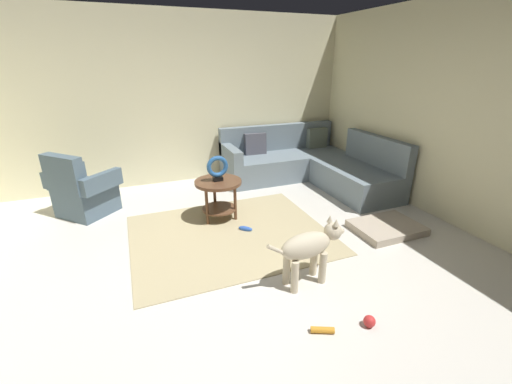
# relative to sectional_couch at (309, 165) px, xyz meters

# --- Properties ---
(ground_plane) EXTENTS (6.00, 6.00, 0.10)m
(ground_plane) POSITION_rel_sectional_couch_xyz_m (-1.99, -2.02, -0.34)
(ground_plane) COLOR silver
(wall_back) EXTENTS (6.00, 0.12, 2.70)m
(wall_back) POSITION_rel_sectional_couch_xyz_m (-1.99, 0.92, 1.06)
(wall_back) COLOR beige
(wall_back) RESTS_ON ground_plane
(wall_right) EXTENTS (0.12, 6.00, 2.70)m
(wall_right) POSITION_rel_sectional_couch_xyz_m (0.95, -2.02, 1.06)
(wall_right) COLOR beige
(wall_right) RESTS_ON ground_plane
(area_rug) EXTENTS (2.30, 1.90, 0.01)m
(area_rug) POSITION_rel_sectional_couch_xyz_m (-1.84, -1.32, -0.28)
(area_rug) COLOR tan
(area_rug) RESTS_ON ground_plane
(sectional_couch) EXTENTS (2.20, 2.25, 0.88)m
(sectional_couch) POSITION_rel_sectional_couch_xyz_m (0.00, 0.00, 0.00)
(sectional_couch) COLOR slate
(sectional_couch) RESTS_ON ground_plane
(armchair) EXTENTS (0.99, 0.99, 0.88)m
(armchair) POSITION_rel_sectional_couch_xyz_m (-3.49, -0.05, 0.03)
(armchair) COLOR #4C6070
(armchair) RESTS_ON ground_plane
(side_table) EXTENTS (0.60, 0.60, 0.54)m
(side_table) POSITION_rel_sectional_couch_xyz_m (-1.83, -0.86, 0.13)
(side_table) COLOR brown
(side_table) RESTS_ON ground_plane
(torus_sculpture) EXTENTS (0.28, 0.08, 0.33)m
(torus_sculpture) POSITION_rel_sectional_couch_xyz_m (-1.83, -0.86, 0.42)
(torus_sculpture) COLOR black
(torus_sculpture) RESTS_ON side_table
(dog_bed_mat) EXTENTS (0.80, 0.60, 0.09)m
(dog_bed_mat) POSITION_rel_sectional_couch_xyz_m (-0.01, -1.94, -0.24)
(dog_bed_mat) COLOR #B2A38E
(dog_bed_mat) RESTS_ON ground_plane
(dog) EXTENTS (0.85, 0.27, 0.63)m
(dog) POSITION_rel_sectional_couch_xyz_m (-1.42, -2.46, 0.09)
(dog) COLOR beige
(dog) RESTS_ON ground_plane
(dog_toy_ball) EXTENTS (0.10, 0.10, 0.10)m
(dog_toy_ball) POSITION_rel_sectional_couch_xyz_m (-1.25, -3.15, -0.24)
(dog_toy_ball) COLOR red
(dog_toy_ball) RESTS_ON ground_plane
(dog_toy_rope) EXTENTS (0.19, 0.12, 0.05)m
(dog_toy_rope) POSITION_rel_sectional_couch_xyz_m (-1.63, -3.07, -0.26)
(dog_toy_rope) COLOR orange
(dog_toy_rope) RESTS_ON ground_plane
(dog_toy_bone) EXTENTS (0.17, 0.16, 0.06)m
(dog_toy_bone) POSITION_rel_sectional_couch_xyz_m (-1.63, -1.30, -0.26)
(dog_toy_bone) COLOR blue
(dog_toy_bone) RESTS_ON ground_plane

